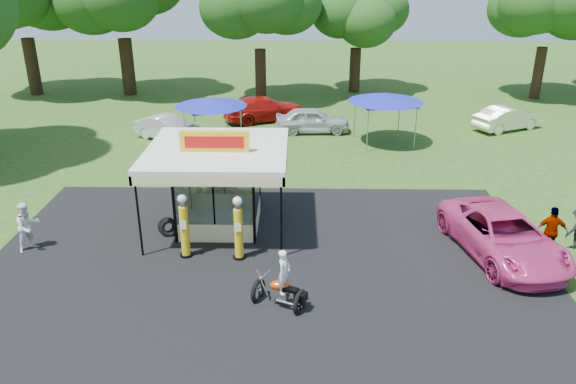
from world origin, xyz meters
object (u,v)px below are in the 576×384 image
motorcycle (282,284)px  spectator_east_b (552,231)px  kiosk_car (227,194)px  spectator_west (28,227)px  bg_car_c (312,120)px  bg_car_a (169,128)px  gas_pump_left (184,227)px  gas_station_kiosk (219,186)px  gas_pump_right (238,230)px  tent_east (386,98)px  pink_sedan (503,235)px  bg_car_b (265,109)px  a_frame_sign (551,269)px  tent_west (211,102)px  bg_car_e (508,118)px

motorcycle → spectator_east_b: (9.71, 3.54, 0.14)m
kiosk_car → spectator_west: size_ratio=1.48×
bg_car_c → bg_car_a: bearing=99.4°
bg_car_c → kiosk_car: bearing=158.0°
gas_pump_left → spectator_west: (-5.92, 0.44, -0.24)m
gas_station_kiosk → kiosk_car: bearing=90.0°
gas_pump_left → kiosk_car: (0.94, 4.76, -0.71)m
spectator_east_b → motorcycle: bearing=30.6°
gas_pump_right → tent_east: (7.11, 13.91, 1.54)m
gas_pump_left → pink_sedan: gas_pump_left is taller
kiosk_car → spectator_east_b: (12.38, -4.34, 0.47)m
pink_sedan → bg_car_b: size_ratio=1.08×
gas_pump_right → a_frame_sign: (10.66, -1.28, -0.73)m
a_frame_sign → spectator_west: (-18.55, 1.85, 0.50)m
gas_station_kiosk → kiosk_car: (-0.00, 2.21, -1.30)m
tent_east → spectator_west: bearing=-138.3°
spectator_east_b → spectator_west: bearing=10.5°
gas_station_kiosk → tent_west: bearing=99.8°
gas_pump_left → motorcycle: bearing=-40.8°
bg_car_c → bg_car_e: bearing=-88.6°
a_frame_sign → bg_car_e: bearing=90.2°
gas_pump_left → spectator_east_b: size_ratio=1.31×
kiosk_car → bg_car_b: (0.88, 13.89, 0.32)m
bg_car_b → gas_pump_left: bearing=150.1°
a_frame_sign → kiosk_car: kiosk_car is taller
a_frame_sign → spectator_east_b: (0.69, 1.82, 0.50)m
gas_pump_right → spectator_west: bearing=175.9°
bg_car_e → tent_west: (-18.20, -3.65, 1.83)m
bg_car_a → tent_east: tent_east is taller
gas_pump_left → bg_car_a: (-3.63, 14.18, -0.48)m
gas_station_kiosk → kiosk_car: gas_station_kiosk is taller
bg_car_a → bg_car_c: (8.59, 1.78, 0.06)m
kiosk_car → tent_east: (8.14, 9.02, 2.24)m
pink_sedan → bg_car_a: pink_sedan is taller
gas_pump_left → motorcycle: 4.78m
gas_pump_right → pink_sedan: bearing=2.6°
kiosk_car → gas_pump_left: bearing=168.9°
gas_pump_right → tent_west: tent_west is taller
gas_pump_left → bg_car_e: bearing=44.1°
spectator_east_b → pink_sedan: bearing=13.9°
bg_car_e → bg_car_c: bearing=67.2°
gas_station_kiosk → spectator_east_b: gas_station_kiosk is taller
gas_pump_right → bg_car_a: 15.36m
motorcycle → bg_car_c: (1.35, 19.08, -0.03)m
pink_sedan → bg_car_b: pink_sedan is taller
a_frame_sign → spectator_west: size_ratio=0.47×
gas_pump_left → spectator_east_b: bearing=1.8°
a_frame_sign → bg_car_a: bearing=150.9°
gas_pump_left → tent_west: 13.21m
gas_station_kiosk → bg_car_a: bearing=111.5°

